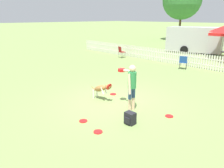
{
  "coord_description": "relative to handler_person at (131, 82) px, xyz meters",
  "views": [
    {
      "loc": [
        5.47,
        -5.45,
        3.09
      ],
      "look_at": [
        0.01,
        -0.22,
        0.76
      ],
      "focal_mm": 35.0,
      "sensor_mm": 36.0,
      "label": 1
    }
  ],
  "objects": [
    {
      "name": "tree_left_grove",
      "position": [
        -11.07,
        22.43,
        4.21
      ],
      "size": [
        5.04,
        5.04,
        7.74
      ],
      "color": "#4C3823",
      "rests_on": "ground_plane"
    },
    {
      "name": "frisbee_far_scatter",
      "position": [
        1.24,
        0.5,
        -0.99
      ],
      "size": [
        0.26,
        0.26,
        0.02
      ],
      "color": "red",
      "rests_on": "ground_plane"
    },
    {
      "name": "folding_chair_blue_left",
      "position": [
        -1.86,
        6.93,
        -0.51
      ],
      "size": [
        0.59,
        0.6,
        0.83
      ],
      "rotation": [
        0.0,
        0.0,
        3.52
      ],
      "color": "#333338",
      "rests_on": "ground_plane"
    },
    {
      "name": "picket_fence",
      "position": [
        -0.85,
        7.9,
        -0.54
      ],
      "size": [
        23.93,
        0.04,
        0.92
      ],
      "color": "silver",
      "rests_on": "ground_plane"
    },
    {
      "name": "ground_plane",
      "position": [
        -0.85,
        0.15,
        -1.0
      ],
      "size": [
        240.0,
        240.0,
        0.0
      ],
      "primitive_type": "plane",
      "color": "olive"
    },
    {
      "name": "leaping_dog",
      "position": [
        -1.41,
        -0.1,
        -0.54
      ],
      "size": [
        1.14,
        0.31,
        0.75
      ],
      "rotation": [
        0.0,
        0.0,
        -1.51
      ],
      "color": "olive",
      "rests_on": "ground_plane"
    },
    {
      "name": "frisbee_near_handler",
      "position": [
        -1.54,
        0.66,
        -0.99
      ],
      "size": [
        0.26,
        0.26,
        0.02
      ],
      "color": "red",
      "rests_on": "ground_plane"
    },
    {
      "name": "equipment_trailer",
      "position": [
        -4.55,
        13.74,
        0.19
      ],
      "size": [
        5.52,
        3.45,
        2.24
      ],
      "rotation": [
        0.0,
        0.0,
        0.25
      ],
      "color": "#B7B7B7",
      "rests_on": "ground_plane"
    },
    {
      "name": "backpack_on_grass",
      "position": [
        0.7,
        -0.8,
        -0.82
      ],
      "size": [
        0.31,
        0.27,
        0.37
      ],
      "color": "black",
      "rests_on": "ground_plane"
    },
    {
      "name": "folding_chair_center",
      "position": [
        -7.22,
        7.01,
        -0.47
      ],
      "size": [
        0.53,
        0.55,
        0.89
      ],
      "rotation": [
        0.0,
        0.0,
        2.86
      ],
      "color": "#333338",
      "rests_on": "ground_plane"
    },
    {
      "name": "frisbee_midfield",
      "position": [
        -0.41,
        -1.72,
        -0.99
      ],
      "size": [
        0.26,
        0.26,
        0.02
      ],
      "color": "red",
      "rests_on": "ground_plane"
    },
    {
      "name": "frisbee_near_dog",
      "position": [
        0.41,
        -1.82,
        -0.99
      ],
      "size": [
        0.26,
        0.26,
        0.02
      ],
      "color": "red",
      "rests_on": "ground_plane"
    },
    {
      "name": "handler_person",
      "position": [
        0.0,
        0.0,
        0.0
      ],
      "size": [
        0.98,
        0.61,
        1.59
      ],
      "rotation": [
        0.0,
        0.0,
        -4.65
      ],
      "color": "beige",
      "rests_on": "ground_plane"
    }
  ]
}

